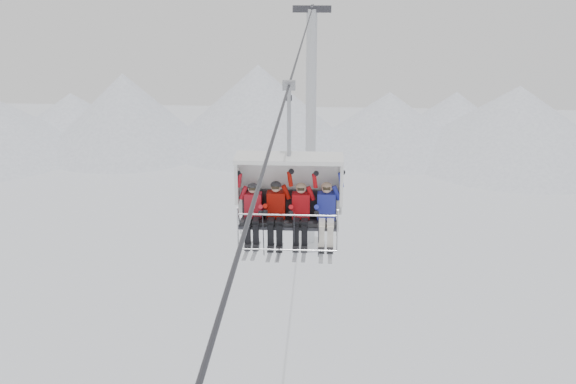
# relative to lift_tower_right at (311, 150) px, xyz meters

# --- Properties ---
(ridgeline) EXTENTS (72.00, 21.00, 7.00)m
(ridgeline) POSITION_rel_lift_tower_right_xyz_m (-1.58, 20.05, -2.94)
(ridgeline) COLOR white
(ridgeline) RESTS_ON ground
(lift_tower_right) EXTENTS (2.00, 1.80, 13.48)m
(lift_tower_right) POSITION_rel_lift_tower_right_xyz_m (0.00, 0.00, 0.00)
(lift_tower_right) COLOR #B2B4B9
(lift_tower_right) RESTS_ON ground
(haul_cable) EXTENTS (0.06, 50.00, 0.06)m
(haul_cable) POSITION_rel_lift_tower_right_xyz_m (0.00, -22.00, 7.52)
(haul_cable) COLOR #323238
(haul_cable) RESTS_ON lift_tower_left
(chairlift_carrier) EXTENTS (2.60, 1.17, 3.98)m
(chairlift_carrier) POSITION_rel_lift_tower_right_xyz_m (0.00, -21.45, 4.94)
(chairlift_carrier) COLOR black
(chairlift_carrier) RESTS_ON haul_cable
(skier_far_left) EXTENTS (0.42, 1.69, 1.67)m
(skier_far_left) POSITION_rel_lift_tower_right_xyz_m (-0.88, -21.76, 4.44)
(skier_far_left) COLOR #B21724
(skier_far_left) RESTS_ON chairlift_carrier
(skier_center_left) EXTENTS (0.45, 1.69, 1.75)m
(skier_center_left) POSITION_rel_lift_tower_right_xyz_m (-0.31, -21.75, 4.47)
(skier_center_left) COLOR #A20E05
(skier_center_left) RESTS_ON chairlift_carrier
(skier_center_right) EXTENTS (0.43, 1.69, 1.70)m
(skier_center_right) POSITION_rel_lift_tower_right_xyz_m (0.30, -21.76, 4.45)
(skier_center_right) COLOR red
(skier_center_right) RESTS_ON chairlift_carrier
(skier_far_right) EXTENTS (0.45, 1.69, 1.75)m
(skier_far_right) POSITION_rel_lift_tower_right_xyz_m (0.92, -21.75, 4.47)
(skier_far_right) COLOR #252DA1
(skier_far_right) RESTS_ON chairlift_carrier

